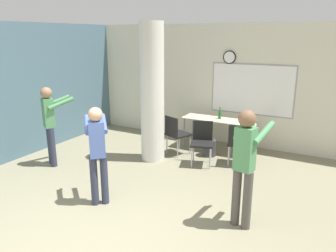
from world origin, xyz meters
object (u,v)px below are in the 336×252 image
(bottle_on_table, at_px, (220,114))
(folding_table, at_px, (218,121))
(chair_table_front, at_px, (202,140))
(chair_table_right, at_px, (239,141))
(person_playing_front, at_px, (97,148))
(chair_table_left, at_px, (176,132))
(person_watching_back, at_px, (50,120))
(person_playing_side, at_px, (245,160))

(bottle_on_table, bearing_deg, folding_table, -176.79)
(chair_table_front, bearing_deg, bottle_on_table, 90.11)
(folding_table, relative_size, chair_table_front, 1.80)
(chair_table_right, xyz_separation_m, person_playing_front, (-1.44, -2.51, 0.39))
(chair_table_front, relative_size, person_playing_front, 0.57)
(chair_table_left, height_order, person_watching_back, person_watching_back)
(person_playing_side, bearing_deg, bottle_on_table, 115.77)
(bottle_on_table, height_order, person_watching_back, person_watching_back)
(folding_table, bearing_deg, chair_table_front, -88.09)
(bottle_on_table, bearing_deg, person_playing_front, -103.17)
(folding_table, xyz_separation_m, chair_table_left, (-0.67, -0.77, -0.16))
(folding_table, xyz_separation_m, person_playing_front, (-0.73, -3.25, 0.24))
(chair_table_right, xyz_separation_m, person_playing_side, (0.68, -2.07, 0.45))
(chair_table_right, bearing_deg, chair_table_front, -159.22)
(folding_table, bearing_deg, chair_table_left, -131.11)
(chair_table_front, relative_size, person_watching_back, 0.55)
(chair_table_right, xyz_separation_m, chair_table_front, (-0.67, -0.26, 0.00))
(bottle_on_table, relative_size, person_playing_side, 0.16)
(chair_table_right, height_order, chair_table_left, same)
(chair_table_left, height_order, person_playing_side, person_playing_side)
(chair_table_right, height_order, person_playing_side, person_playing_side)
(bottle_on_table, distance_m, person_playing_side, 3.12)
(folding_table, relative_size, person_playing_side, 0.95)
(chair_table_left, bearing_deg, folding_table, 48.89)
(folding_table, bearing_deg, bottle_on_table, 3.21)
(chair_table_left, bearing_deg, bottle_on_table, 47.66)
(folding_table, height_order, chair_table_right, chair_table_right)
(chair_table_front, bearing_deg, person_watching_back, -150.38)
(bottle_on_table, xyz_separation_m, chair_table_right, (0.67, -0.74, -0.31))
(person_watching_back, bearing_deg, chair_table_left, 41.91)
(bottle_on_table, bearing_deg, chair_table_left, -132.34)
(person_playing_front, bearing_deg, person_watching_back, 157.04)
(person_watching_back, bearing_deg, person_playing_front, -22.96)
(folding_table, distance_m, chair_table_front, 1.01)
(person_watching_back, bearing_deg, person_playing_side, -4.88)
(chair_table_left, distance_m, person_watching_back, 2.58)
(folding_table, bearing_deg, person_playing_front, -102.65)
(chair_table_right, xyz_separation_m, chair_table_left, (-1.38, -0.03, 0.00))
(folding_table, height_order, person_playing_side, person_playing_side)
(folding_table, bearing_deg, chair_table_right, -46.26)
(chair_table_left, xyz_separation_m, person_watching_back, (-1.90, -1.70, 0.42))
(chair_table_right, bearing_deg, folding_table, 133.74)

